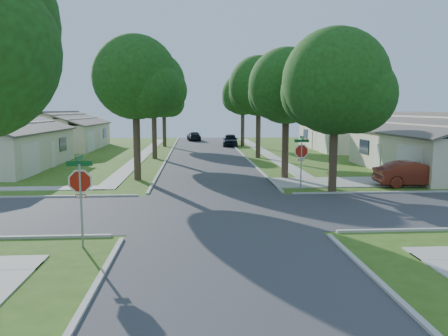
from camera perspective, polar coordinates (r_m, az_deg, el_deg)
ground at (r=19.09m, az=-0.50°, el=-5.68°), size 100.00×100.00×0.00m
road_ns at (r=19.09m, az=-0.50°, el=-5.66°), size 7.00×100.00×0.02m
sidewalk_ne at (r=45.33m, az=5.30°, el=2.08°), size 1.20×40.00×0.04m
sidewalk_nw at (r=45.04m, az=-10.23°, el=1.95°), size 1.20×40.00×0.04m
driveway at (r=27.52m, az=15.26°, el=-1.77°), size 8.80×3.60×0.05m
stop_sign_sw at (r=14.51m, az=-18.25°, el=-2.14°), size 1.05×0.80×2.98m
stop_sign_ne at (r=24.07m, az=10.08°, el=1.88°), size 1.05×0.80×2.98m
tree_e_near at (r=28.19m, az=8.23°, el=10.10°), size 4.97×4.80×8.28m
tree_e_mid at (r=40.02m, az=4.63°, el=10.28°), size 5.59×5.40×9.21m
tree_e_far at (r=52.90m, az=2.53°, el=9.36°), size 5.17×5.00×8.72m
tree_w_near at (r=27.84m, az=-11.40°, el=11.04°), size 5.38×5.20×8.97m
tree_w_mid at (r=39.77m, az=-9.13°, el=10.57°), size 5.80×5.60×9.56m
tree_w_far at (r=52.69m, az=-7.82°, el=8.79°), size 4.76×4.60×8.04m
tree_ne_corner at (r=23.97m, az=14.48°, el=10.26°), size 5.80×5.60×8.66m
house_ne_near at (r=34.24m, az=26.10°, el=2.04°), size 8.42×13.60×4.23m
house_ne_far at (r=50.60m, az=15.93°, el=4.09°), size 8.42×13.60×4.23m
house_nw_far at (r=52.78m, az=-20.30°, el=4.05°), size 8.42×13.60×4.23m
car_driveway at (r=27.39m, az=23.55°, el=-0.71°), size 4.40×1.59×1.44m
car_curb_east at (r=52.83m, az=0.82°, el=3.69°), size 2.09×4.50×1.49m
car_curb_west at (r=62.06m, az=-3.95°, el=4.15°), size 2.15×4.46×1.25m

